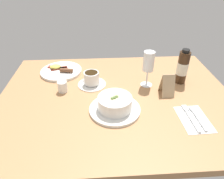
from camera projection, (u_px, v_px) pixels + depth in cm
name	position (u px, v px, depth cm)	size (l,w,h in cm)	color
ground_plane	(116.00, 98.00, 97.47)	(110.00, 84.00, 3.00)	#B27F51
porridge_bowl	(115.00, 104.00, 85.79)	(21.78, 21.78, 7.66)	white
cutlery_setting	(194.00, 118.00, 83.23)	(11.77, 17.16, 0.90)	white
coffee_cup	(92.00, 79.00, 103.27)	(14.24, 14.24, 7.04)	white
creamer_jug	(62.00, 86.00, 98.30)	(5.33, 4.66, 5.90)	white
wine_glass	(149.00, 63.00, 98.01)	(5.97, 5.97, 18.03)	white
sauce_bottle_brown	(182.00, 67.00, 102.51)	(5.49, 5.49, 18.05)	#382314
breakfast_plate	(61.00, 71.00, 115.43)	(22.74, 22.74, 3.70)	white
menu_card	(167.00, 84.00, 95.22)	(5.79, 7.44, 10.51)	tan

